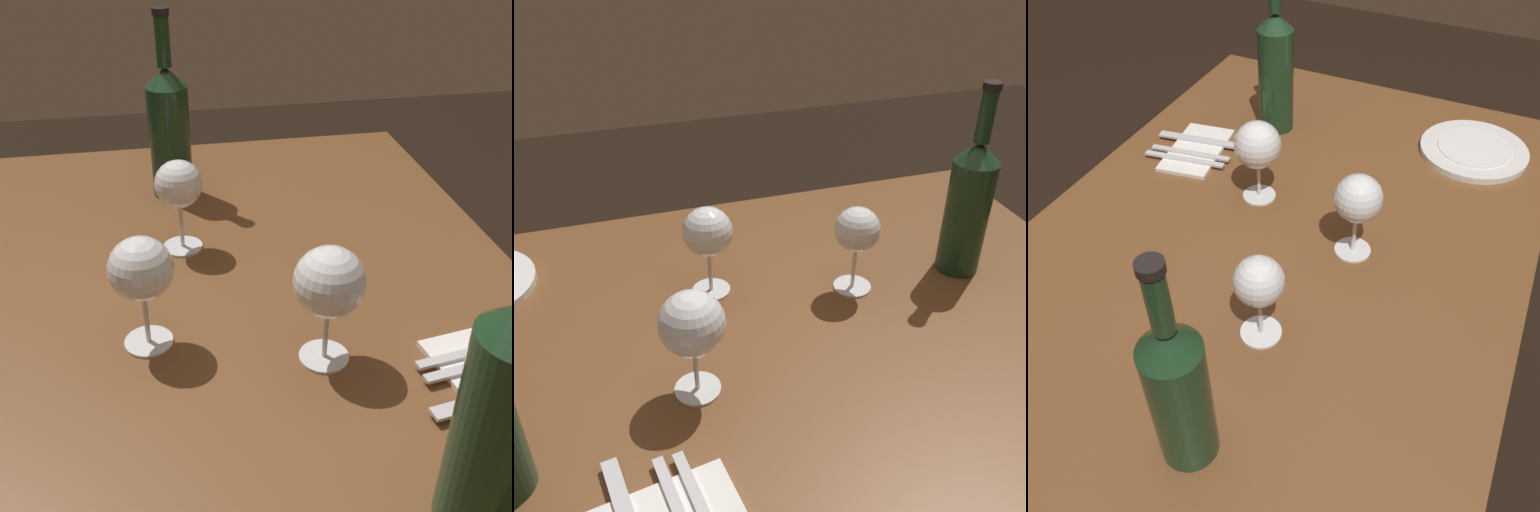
# 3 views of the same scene
# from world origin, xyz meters

# --- Properties ---
(ground_plane) EXTENTS (6.00, 6.00, 0.00)m
(ground_plane) POSITION_xyz_m (0.00, 0.00, 0.00)
(ground_plane) COLOR black
(dining_table) EXTENTS (1.30, 0.90, 0.74)m
(dining_table) POSITION_xyz_m (0.00, 0.00, 0.65)
(dining_table) COLOR brown
(dining_table) RESTS_ON ground
(wine_glass_left) EXTENTS (0.09, 0.09, 0.17)m
(wine_glass_left) POSITION_xyz_m (0.11, 0.08, 0.86)
(wine_glass_left) COLOR white
(wine_glass_left) RESTS_ON dining_table
(wine_glass_right) EXTENTS (0.08, 0.08, 0.16)m
(wine_glass_right) POSITION_xyz_m (0.03, -0.14, 0.86)
(wine_glass_right) COLOR white
(wine_glass_right) RESTS_ON dining_table
(wine_glass_centre) EXTENTS (0.08, 0.08, 0.16)m
(wine_glass_centre) POSITION_xyz_m (-0.21, -0.07, 0.85)
(wine_glass_centre) COLOR white
(wine_glass_centre) RESTS_ON dining_table
(wine_bottle) EXTENTS (0.08, 0.08, 0.34)m
(wine_bottle) POSITION_xyz_m (-0.42, -0.08, 0.87)
(wine_bottle) COLOR #19381E
(wine_bottle) RESTS_ON dining_table
(wine_bottle_second) EXTENTS (0.08, 0.08, 0.35)m
(wine_bottle_second) POSITION_xyz_m (0.36, 0.17, 0.88)
(wine_bottle_second) COLOR #19381E
(wine_bottle_second) RESTS_ON dining_table
(dinner_plate) EXTENTS (0.23, 0.23, 0.02)m
(dinner_plate) POSITION_xyz_m (0.44, -0.27, 0.75)
(dinner_plate) COLOR white
(dinner_plate) RESTS_ON dining_table
(folded_napkin) EXTENTS (0.20, 0.14, 0.01)m
(folded_napkin) POSITION_xyz_m (0.19, 0.28, 0.74)
(folded_napkin) COLOR white
(folded_napkin) RESTS_ON dining_table
(fork_inner) EXTENTS (0.04, 0.18, 0.00)m
(fork_inner) POSITION_xyz_m (0.17, 0.28, 0.75)
(fork_inner) COLOR silver
(fork_inner) RESTS_ON folded_napkin
(fork_outer) EXTENTS (0.04, 0.18, 0.00)m
(fork_outer) POSITION_xyz_m (0.14, 0.28, 0.75)
(fork_outer) COLOR silver
(fork_outer) RESTS_ON folded_napkin
(table_knife) EXTENTS (0.05, 0.21, 0.00)m
(table_knife) POSITION_xyz_m (0.22, 0.28, 0.75)
(table_knife) COLOR silver
(table_knife) RESTS_ON folded_napkin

